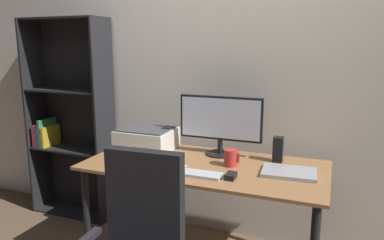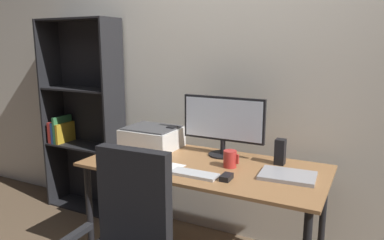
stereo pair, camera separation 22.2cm
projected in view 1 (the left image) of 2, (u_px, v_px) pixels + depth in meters
back_wall at (229, 73)px, 2.77m from camera, size 6.40×0.10×2.60m
desk at (204, 175)px, 2.40m from camera, size 1.57×0.75×0.74m
monitor at (220, 121)px, 2.54m from camera, size 0.60×0.20×0.42m
keyboard at (198, 174)px, 2.18m from camera, size 0.29×0.11×0.02m
mouse at (231, 176)px, 2.12m from camera, size 0.06×0.10×0.03m
coffee_mug at (231, 158)px, 2.34m from camera, size 0.10×0.08×0.11m
laptop at (289, 172)px, 2.20m from camera, size 0.33×0.25×0.02m
speaker_left at (168, 138)px, 2.71m from camera, size 0.06×0.07×0.17m
speaker_right at (278, 149)px, 2.42m from camera, size 0.06×0.07×0.17m
printer at (147, 138)px, 2.72m from camera, size 0.40×0.34×0.16m
paper_sheet at (162, 170)px, 2.26m from camera, size 0.22×0.30×0.00m
bookshelf at (71, 121)px, 3.21m from camera, size 0.75×0.28×1.73m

